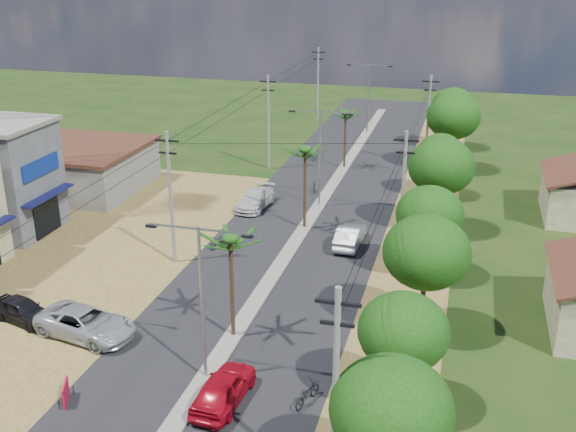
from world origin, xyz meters
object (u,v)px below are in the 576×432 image
(car_red_near, at_px, (224,389))
(car_silver_mid, at_px, (350,236))
(car_parked_silver, at_px, (86,324))
(moto_rider_east, at_px, (307,394))
(roadside_sign, at_px, (66,393))
(car_parked_dark, at_px, (23,311))
(car_white_far, at_px, (255,199))

(car_red_near, relative_size, car_silver_mid, 1.00)
(car_parked_silver, distance_m, moto_rider_east, 13.13)
(car_parked_silver, xyz_separation_m, roadside_sign, (2.17, -5.43, -0.25))
(car_red_near, xyz_separation_m, car_parked_dark, (-13.46, 4.04, -0.08))
(car_parked_dark, distance_m, moto_rider_east, 17.43)
(car_red_near, distance_m, moto_rider_east, 3.83)
(car_white_far, height_order, car_parked_silver, car_parked_silver)
(roadside_sign, bearing_deg, moto_rider_east, -8.72)
(car_red_near, xyz_separation_m, car_parked_silver, (-9.17, 3.54, 0.01))
(moto_rider_east, bearing_deg, car_red_near, 34.17)
(car_white_far, relative_size, moto_rider_east, 2.64)
(car_red_near, bearing_deg, car_parked_silver, -18.12)
(car_silver_mid, height_order, car_parked_silver, car_parked_silver)
(car_parked_dark, xyz_separation_m, roadside_sign, (6.46, -5.93, -0.16))
(car_silver_mid, bearing_deg, moto_rider_east, 95.26)
(moto_rider_east, height_order, roadside_sign, roadside_sign)
(car_parked_silver, distance_m, roadside_sign, 5.85)
(car_silver_mid, xyz_separation_m, car_parked_silver, (-11.52, -15.72, 0.04))
(roadside_sign, bearing_deg, car_parked_silver, 88.19)
(car_white_far, height_order, moto_rider_east, car_white_far)
(car_parked_dark, bearing_deg, roadside_sign, -117.30)
(car_red_near, bearing_deg, car_silver_mid, -93.93)
(car_silver_mid, relative_size, car_white_far, 0.90)
(car_silver_mid, relative_size, moto_rider_east, 2.38)
(car_white_far, xyz_separation_m, moto_rider_east, (10.20, -23.93, -0.23))
(car_white_far, bearing_deg, car_red_near, -70.99)
(car_parked_silver, bearing_deg, car_white_far, 3.42)
(car_parked_silver, bearing_deg, car_silver_mid, -25.66)
(car_parked_silver, relative_size, moto_rider_east, 2.96)
(car_red_near, height_order, car_silver_mid, car_red_near)
(car_white_far, relative_size, roadside_sign, 4.13)
(car_parked_dark, bearing_deg, car_red_near, -91.48)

